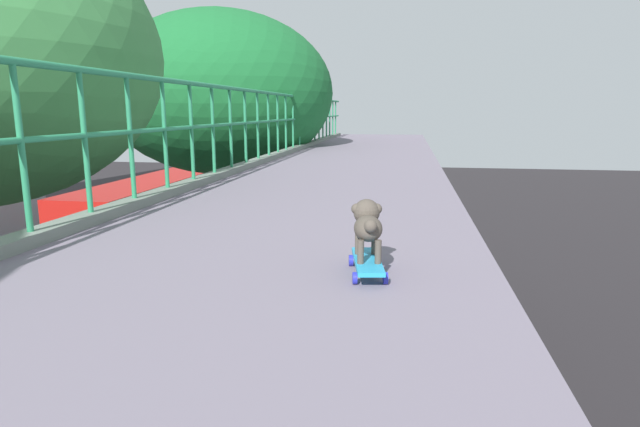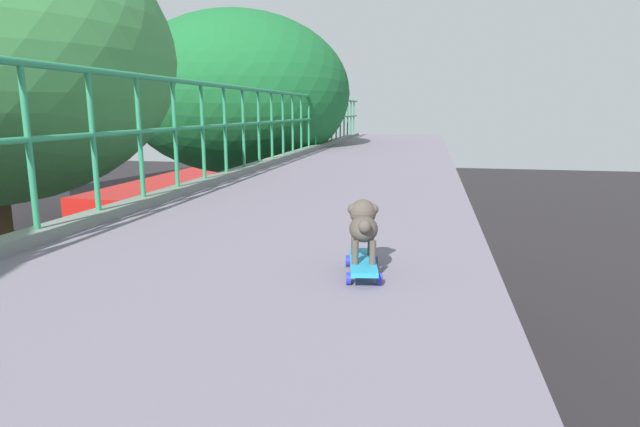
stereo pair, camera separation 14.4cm
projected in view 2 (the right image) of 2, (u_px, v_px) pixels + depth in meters
overpass_deck at (122, 395)px, 2.05m from camera, size 3.13×36.78×0.40m
city_bus at (174, 214)px, 23.05m from camera, size 2.75×10.96×3.55m
roadside_tree_far at (238, 94)px, 13.55m from camera, size 5.81×5.81×8.97m
toy_skateboard at (363, 263)px, 2.90m from camera, size 0.25×0.52×0.09m
small_dog at (363, 223)px, 2.90m from camera, size 0.20×0.38×0.32m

